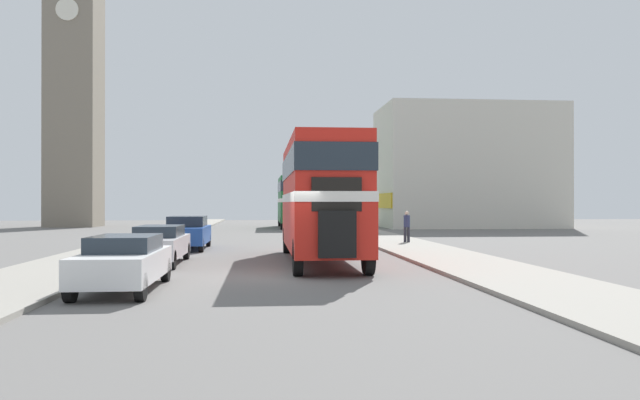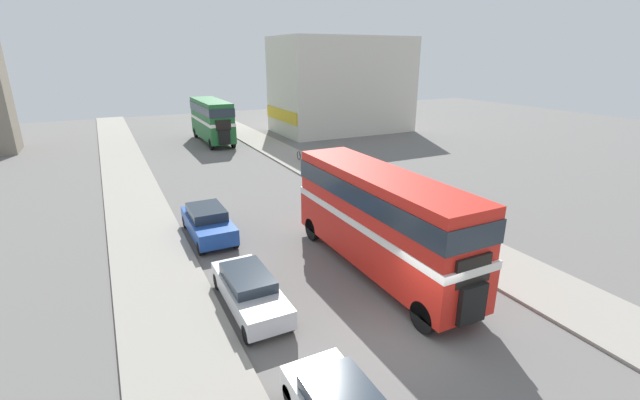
# 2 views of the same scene
# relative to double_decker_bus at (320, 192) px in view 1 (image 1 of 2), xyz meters

# --- Properties ---
(ground_plane) EXTENTS (120.00, 120.00, 0.00)m
(ground_plane) POSITION_rel_double_decker_bus_xyz_m (-1.72, -4.25, -2.58)
(ground_plane) COLOR slate
(sidewalk_right) EXTENTS (3.50, 120.00, 0.12)m
(sidewalk_right) POSITION_rel_double_decker_bus_xyz_m (5.03, -4.25, -2.52)
(sidewalk_right) COLOR gray
(sidewalk_right) RESTS_ON ground_plane
(sidewalk_left) EXTENTS (3.50, 120.00, 0.12)m
(sidewalk_left) POSITION_rel_double_decker_bus_xyz_m (-8.47, -4.25, -2.52)
(sidewalk_left) COLOR gray
(sidewalk_left) RESTS_ON ground_plane
(double_decker_bus) EXTENTS (2.42, 10.51, 4.33)m
(double_decker_bus) POSITION_rel_double_decker_bus_xyz_m (0.00, 0.00, 0.00)
(double_decker_bus) COLOR red
(double_decker_bus) RESTS_ON ground_plane
(bus_distant) EXTENTS (2.46, 9.33, 4.35)m
(bus_distant) POSITION_rel_double_decker_bus_xyz_m (0.56, 31.14, 0.01)
(bus_distant) COLOR #1E602D
(bus_distant) RESTS_ON ground_plane
(car_parked_near) EXTENTS (1.70, 4.42, 1.35)m
(car_parked_near) POSITION_rel_double_decker_bus_xyz_m (-5.51, -6.91, -1.86)
(car_parked_near) COLOR white
(car_parked_near) RESTS_ON ground_plane
(car_parked_mid) EXTENTS (1.66, 4.66, 1.36)m
(car_parked_mid) POSITION_rel_double_decker_bus_xyz_m (-5.74, -0.25, -1.86)
(car_parked_mid) COLOR silver
(car_parked_mid) RESTS_ON ground_plane
(car_parked_far) EXTENTS (1.85, 4.57, 1.54)m
(car_parked_far) POSITION_rel_double_decker_bus_xyz_m (-5.60, 6.83, -1.78)
(car_parked_far) COLOR #1E479E
(car_parked_far) RESTS_ON ground_plane
(pedestrian_walking) EXTENTS (0.33, 0.33, 1.62)m
(pedestrian_walking) POSITION_rel_double_decker_bus_xyz_m (5.37, 9.08, -1.55)
(pedestrian_walking) COLOR #282833
(pedestrian_walking) RESTS_ON sidewalk_right
(bicycle_on_pavement) EXTENTS (0.05, 1.76, 0.78)m
(bicycle_on_pavement) POSITION_rel_double_decker_bus_xyz_m (5.16, 19.07, -2.10)
(bicycle_on_pavement) COLOR black
(bicycle_on_pavement) RESTS_ON sidewalk_right
(church_tower) EXTENTS (4.55, 4.55, 34.18)m
(church_tower) POSITION_rel_double_decker_bus_xyz_m (-19.07, 35.56, 14.88)
(church_tower) COLOR gray
(church_tower) RESTS_ON ground_plane
(shop_building_block) EXTENTS (15.40, 9.01, 10.67)m
(shop_building_block) POSITION_rel_double_decker_bus_xyz_m (16.08, 31.42, 2.75)
(shop_building_block) COLOR beige
(shop_building_block) RESTS_ON ground_plane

